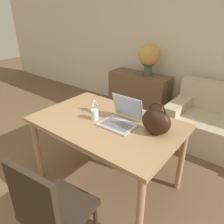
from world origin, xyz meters
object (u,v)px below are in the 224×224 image
Objects in this scene: chair at (51,209)px; handbag at (156,121)px; drinking_glass at (95,115)px; flower_vase at (149,57)px; laptop at (122,116)px; wine_glass at (94,103)px.

handbag reaches higher than chair.
flower_vase reaches higher than drinking_glass.
laptop is 1.13× the size of handbag.
wine_glass is 0.27× the size of flower_vase.
handbag is (0.72, -0.00, 0.02)m from wine_glass.
flower_vase is (-1.01, 1.63, 0.16)m from handbag.
chair is 8.85× the size of drinking_glass.
drinking_glass is at bearing -76.84° from flower_vase.
laptop is (-0.06, 0.93, 0.33)m from chair.
chair is 1.06m from handbag.
drinking_glass is 0.20× the size of flower_vase.
chair is at bearing -65.26° from wine_glass.
drinking_glass is (-0.31, 0.82, 0.32)m from chair.
laptop is at bearing -177.05° from handbag.
handbag is (0.35, 0.02, 0.05)m from laptop.
handbag is at bearing -58.29° from flower_vase.
wine_glass is 1.66m from flower_vase.
handbag is 0.57× the size of flower_vase.
flower_vase is at bearing 111.89° from laptop.
flower_vase reaches higher than chair.
drinking_glass is 0.76× the size of wine_glass.
wine_glass is at bearing -80.11° from flower_vase.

